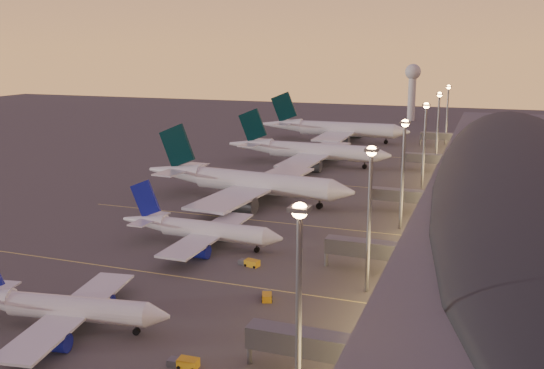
# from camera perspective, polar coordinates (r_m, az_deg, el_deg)

# --- Properties ---
(ground) EXTENTS (700.00, 700.00, 0.00)m
(ground) POSITION_cam_1_polar(r_m,az_deg,el_deg) (120.55, -8.30, -7.66)
(ground) COLOR #474442
(airliner_narrow_south) EXTENTS (35.66, 32.17, 12.75)m
(airliner_narrow_south) POSITION_cam_1_polar(r_m,az_deg,el_deg) (99.13, -19.39, -10.87)
(airliner_narrow_south) COLOR silver
(airliner_narrow_south) RESTS_ON ground
(airliner_narrow_north) EXTENTS (37.95, 33.75, 13.61)m
(airliner_narrow_north) POSITION_cam_1_polar(r_m,az_deg,el_deg) (131.45, -6.80, -4.25)
(airliner_narrow_north) COLOR silver
(airliner_narrow_north) RESTS_ON ground
(airliner_wide_near) EXTENTS (63.99, 58.54, 20.47)m
(airliner_wide_near) POSITION_cam_1_polar(r_m,az_deg,el_deg) (168.55, -2.54, 0.26)
(airliner_wide_near) COLOR silver
(airliner_wide_near) RESTS_ON ground
(airliner_wide_mid) EXTENTS (61.75, 56.14, 19.79)m
(airliner_wide_mid) POSITION_cam_1_polar(r_m,az_deg,el_deg) (220.52, 3.32, 3.19)
(airliner_wide_mid) COLOR silver
(airliner_wide_mid) RESTS_ON ground
(airliner_wide_far) EXTENTS (68.28, 61.97, 21.91)m
(airliner_wide_far) POSITION_cam_1_polar(r_m,az_deg,el_deg) (276.64, 5.84, 5.22)
(airliner_wide_far) COLOR silver
(airliner_wide_far) RESTS_ON ground
(terminal_building) EXTENTS (56.35, 255.00, 17.46)m
(terminal_building) POSITION_cam_1_polar(r_m,az_deg,el_deg) (174.90, 22.04, 0.96)
(terminal_building) COLOR #515156
(terminal_building) RESTS_ON ground
(light_masts) EXTENTS (2.20, 217.20, 25.90)m
(light_masts) POSITION_cam_1_polar(r_m,az_deg,el_deg) (166.91, 13.47, 4.08)
(light_masts) COLOR slate
(light_masts) RESTS_ON ground
(radar_tower) EXTENTS (9.00, 9.00, 32.50)m
(radar_tower) POSITION_cam_1_polar(r_m,az_deg,el_deg) (362.39, 13.08, 9.33)
(radar_tower) COLOR silver
(radar_tower) RESTS_ON ground
(lane_markings) EXTENTS (90.00, 180.36, 0.00)m
(lane_markings) POSITION_cam_1_polar(r_m,az_deg,el_deg) (155.11, -1.33, -2.85)
(lane_markings) COLOR #D8C659
(lane_markings) RESTS_ON ground
(baggage_tug_b) EXTENTS (4.28, 2.01, 1.25)m
(baggage_tug_b) POSITION_cam_1_polar(r_m,az_deg,el_deg) (85.34, -8.23, -16.28)
(baggage_tug_b) COLOR gold
(baggage_tug_b) RESTS_ON ground
(baggage_tug_c) EXTENTS (4.48, 2.48, 1.26)m
(baggage_tug_c) POSITION_cam_1_polar(r_m,az_deg,el_deg) (119.71, -2.11, -7.38)
(baggage_tug_c) COLOR gold
(baggage_tug_c) RESTS_ON ground
(baggage_tug_d) EXTENTS (2.83, 4.21, 1.17)m
(baggage_tug_d) POSITION_cam_1_polar(r_m,az_deg,el_deg) (104.59, -0.48, -10.47)
(baggage_tug_d) COLOR gold
(baggage_tug_d) RESTS_ON ground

